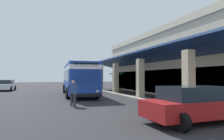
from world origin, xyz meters
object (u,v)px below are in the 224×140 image
(parked_sedan_white, at_px, (6,85))
(potted_palm, at_px, (118,87))
(transit_bus, at_px, (78,77))
(parked_sedan_red, at_px, (196,104))
(pedestrian, at_px, (73,92))

(parked_sedan_white, xyz_separation_m, potted_palm, (8.35, 13.15, -0.13))
(transit_bus, relative_size, parked_sedan_red, 2.57)
(transit_bus, bearing_deg, parked_sedan_white, -140.18)
(transit_bus, relative_size, parked_sedan_white, 2.53)
(parked_sedan_white, bearing_deg, transit_bus, 39.82)
(parked_sedan_red, relative_size, parked_sedan_white, 0.99)
(pedestrian, bearing_deg, transit_bus, 167.40)
(transit_bus, xyz_separation_m, parked_sedan_red, (14.09, 2.19, -1.10))
(potted_palm, bearing_deg, parked_sedan_red, -10.30)
(transit_bus, height_order, potted_palm, transit_bus)
(parked_sedan_red, bearing_deg, transit_bus, -171.14)
(pedestrian, xyz_separation_m, potted_palm, (-9.23, 6.76, -0.29))
(transit_bus, xyz_separation_m, pedestrian, (7.81, -1.75, -0.95))
(parked_sedan_red, height_order, parked_sedan_white, same)
(parked_sedan_red, height_order, potted_palm, potted_palm)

